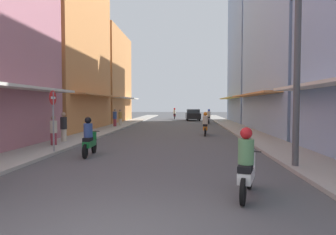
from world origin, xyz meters
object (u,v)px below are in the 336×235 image
(pedestrian_far, at_px, (115,118))
(pedestrian_crossing, at_px, (64,128))
(motorbike_green, at_px, (89,139))
(utility_pole, at_px, (297,70))
(motorbike_white, at_px, (247,166))
(motorbike_orange, at_px, (205,125))
(motorbike_maroon, at_px, (175,114))
(pedestrian_midway, at_px, (120,118))
(pedestrian_foreground, at_px, (54,132))
(motorbike_silver, at_px, (209,117))
(street_sign_no_entry, at_px, (53,113))
(parked_car, at_px, (193,115))

(pedestrian_far, bearing_deg, pedestrian_crossing, -90.39)
(motorbike_green, relative_size, utility_pole, 0.29)
(motorbike_white, relative_size, motorbike_orange, 0.97)
(motorbike_orange, height_order, motorbike_maroon, same)
(motorbike_orange, xyz_separation_m, pedestrian_midway, (-7.44, 7.16, 0.11))
(motorbike_maroon, distance_m, pedestrian_foreground, 27.59)
(motorbike_white, height_order, pedestrian_far, pedestrian_far)
(pedestrian_midway, distance_m, utility_pole, 19.89)
(motorbike_green, height_order, pedestrian_crossing, pedestrian_crossing)
(motorbike_silver, bearing_deg, pedestrian_foreground, -116.42)
(motorbike_orange, relative_size, street_sign_no_entry, 0.68)
(pedestrian_midway, relative_size, pedestrian_crossing, 0.98)
(motorbike_silver, distance_m, pedestrian_foreground, 19.68)
(motorbike_orange, xyz_separation_m, pedestrian_foreground, (-7.66, -5.94, 0.06))
(motorbike_maroon, bearing_deg, pedestrian_midway, -107.50)
(pedestrian_far, relative_size, pedestrian_midway, 1.04)
(motorbike_maroon, relative_size, street_sign_no_entry, 0.68)
(motorbike_green, relative_size, pedestrian_far, 1.08)
(motorbike_orange, height_order, utility_pole, utility_pole)
(utility_pole, bearing_deg, pedestrian_midway, 119.34)
(motorbike_silver, bearing_deg, utility_pole, -87.00)
(pedestrian_far, bearing_deg, pedestrian_foreground, -89.90)
(motorbike_white, distance_m, motorbike_green, 7.14)
(motorbike_silver, xyz_separation_m, utility_pole, (1.14, -21.74, 2.45))
(motorbike_orange, bearing_deg, street_sign_no_entry, -130.84)
(motorbike_orange, relative_size, pedestrian_far, 1.08)
(parked_car, bearing_deg, pedestrian_foreground, -106.55)
(motorbike_silver, height_order, utility_pole, utility_pole)
(motorbike_orange, bearing_deg, motorbike_silver, 84.63)
(motorbike_orange, relative_size, pedestrian_crossing, 1.09)
(pedestrian_foreground, bearing_deg, motorbike_maroon, 80.28)
(motorbike_white, xyz_separation_m, street_sign_no_entry, (-6.88, 5.14, 1.01))
(motorbike_silver, distance_m, utility_pole, 21.91)
(parked_car, height_order, utility_pole, utility_pole)
(pedestrian_foreground, xyz_separation_m, pedestrian_midway, (0.21, 13.10, 0.05))
(motorbike_maroon, xyz_separation_m, motorbike_silver, (4.10, -9.58, 0.00))
(motorbike_silver, xyz_separation_m, pedestrian_midway, (-8.54, -4.52, 0.11))
(motorbike_green, bearing_deg, pedestrian_foreground, 139.11)
(pedestrian_far, distance_m, street_sign_no_entry, 13.92)
(pedestrian_foreground, distance_m, pedestrian_midway, 13.10)
(motorbike_orange, relative_size, parked_car, 0.43)
(motorbike_green, bearing_deg, pedestrian_midway, 98.59)
(motorbike_maroon, relative_size, motorbike_silver, 1.00)
(pedestrian_crossing, bearing_deg, motorbike_silver, 61.43)
(motorbike_maroon, xyz_separation_m, pedestrian_crossing, (-4.75, -25.82, 0.13))
(motorbike_white, bearing_deg, pedestrian_foreground, 137.94)
(motorbike_white, height_order, parked_car, motorbike_white)
(street_sign_no_entry, bearing_deg, motorbike_orange, 49.16)
(motorbike_maroon, height_order, street_sign_no_entry, street_sign_no_entry)
(motorbike_orange, height_order, parked_car, motorbike_orange)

